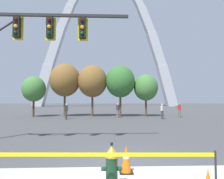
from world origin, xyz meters
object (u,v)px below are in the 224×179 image
at_px(pedestrian_standing_center, 66,111).
at_px(pedestrian_walking_left, 179,110).
at_px(fire_hydrant, 112,167).
at_px(pedestrian_near_trees, 162,111).
at_px(traffic_signal_gantry, 6,42).
at_px(monument_arch, 106,44).
at_px(pedestrian_walking_right, 118,110).
at_px(traffic_cone_curb_edge, 126,159).

bearing_deg(pedestrian_standing_center, pedestrian_walking_left, 7.97).
xyz_separation_m(fire_hydrant, pedestrian_standing_center, (-4.00, 15.79, 0.35)).
xyz_separation_m(pedestrian_standing_center, pedestrian_near_trees, (9.81, 0.07, 0.00)).
distance_m(pedestrian_standing_center, pedestrian_near_trees, 9.81).
bearing_deg(traffic_signal_gantry, monument_arch, 85.16).
xyz_separation_m(pedestrian_walking_left, pedestrian_walking_right, (-6.91, 0.07, 0.00)).
relative_size(traffic_signal_gantry, monument_arch, 0.17).
relative_size(traffic_cone_curb_edge, monument_arch, 0.02).
relative_size(traffic_cone_curb_edge, pedestrian_walking_right, 0.46).
xyz_separation_m(monument_arch, pedestrian_standing_center, (-4.35, -43.72, -19.52)).
height_order(monument_arch, pedestrian_walking_left, monument_arch).
xyz_separation_m(fire_hydrant, pedestrian_walking_left, (8.25, 17.51, 0.35)).
bearing_deg(pedestrian_standing_center, monument_arch, 84.31).
bearing_deg(pedestrian_near_trees, pedestrian_standing_center, -179.60).
relative_size(monument_arch, pedestrian_walking_right, 29.57).
distance_m(traffic_signal_gantry, pedestrian_walking_left, 18.77).
distance_m(monument_arch, pedestrian_walking_right, 46.27).
relative_size(fire_hydrant, traffic_cone_curb_edge, 1.36).
xyz_separation_m(monument_arch, pedestrian_walking_right, (0.98, -41.94, -19.52)).
xyz_separation_m(fire_hydrant, traffic_signal_gantry, (-4.34, 4.06, 3.94)).
bearing_deg(pedestrian_walking_left, traffic_cone_curb_edge, -115.26).
relative_size(fire_hydrant, pedestrian_walking_left, 0.62).
bearing_deg(pedestrian_near_trees, traffic_cone_curb_edge, -109.83).
bearing_deg(traffic_signal_gantry, pedestrian_standing_center, 88.34).
bearing_deg(pedestrian_walking_left, pedestrian_standing_center, -172.03).
bearing_deg(pedestrian_standing_center, fire_hydrant, -75.80).
distance_m(traffic_signal_gantry, pedestrian_standing_center, 12.27).
bearing_deg(pedestrian_walking_right, pedestrian_standing_center, -161.48).
distance_m(monument_arch, pedestrian_walking_left, 46.99).
bearing_deg(traffic_cone_curb_edge, pedestrian_walking_right, 86.84).
bearing_deg(pedestrian_walking_right, monument_arch, 91.34).
bearing_deg(fire_hydrant, pedestrian_standing_center, 104.20).
height_order(traffic_cone_curb_edge, pedestrian_near_trees, pedestrian_near_trees).
bearing_deg(fire_hydrant, pedestrian_walking_right, 85.64).
xyz_separation_m(fire_hydrant, monument_arch, (0.36, 59.52, 19.87)).
relative_size(fire_hydrant, pedestrian_walking_right, 0.62).
height_order(fire_hydrant, pedestrian_near_trees, pedestrian_near_trees).
distance_m(pedestrian_walking_left, pedestrian_walking_right, 6.91).
xyz_separation_m(traffic_cone_curb_edge, pedestrian_standing_center, (-4.42, 14.89, 0.46)).
distance_m(traffic_cone_curb_edge, monument_arch, 61.92).
bearing_deg(fire_hydrant, pedestrian_near_trees, 69.88).
bearing_deg(traffic_cone_curb_edge, fire_hydrant, -114.83).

